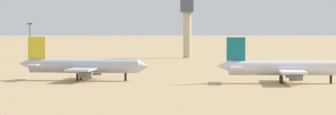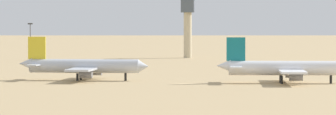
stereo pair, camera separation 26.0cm
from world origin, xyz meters
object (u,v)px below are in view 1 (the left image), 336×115
Objects in this scene: parked_jet_teal_3 at (285,68)px; control_tower at (187,23)px; parked_jet_yellow_2 at (83,66)px; light_pole_mid at (30,39)px.

parked_jet_teal_3 is 165.79m from control_tower.
parked_jet_yellow_2 is at bearing 169.68° from parked_jet_teal_3.
parked_jet_yellow_2 is 50.90m from parked_jet_teal_3.
light_pole_mid is at bearing 110.15° from parked_jet_yellow_2.
parked_jet_yellow_2 is 2.37× the size of light_pole_mid.
light_pole_mid is (-92.02, 130.87, 4.57)m from parked_jet_teal_3.
parked_jet_teal_3 is 2.38× the size of light_pole_mid.
light_pole_mid is at bearing -151.59° from control_tower.
parked_jet_teal_3 is (50.43, -6.91, 0.02)m from parked_jet_yellow_2.
parked_jet_teal_3 is 160.05m from light_pole_mid.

